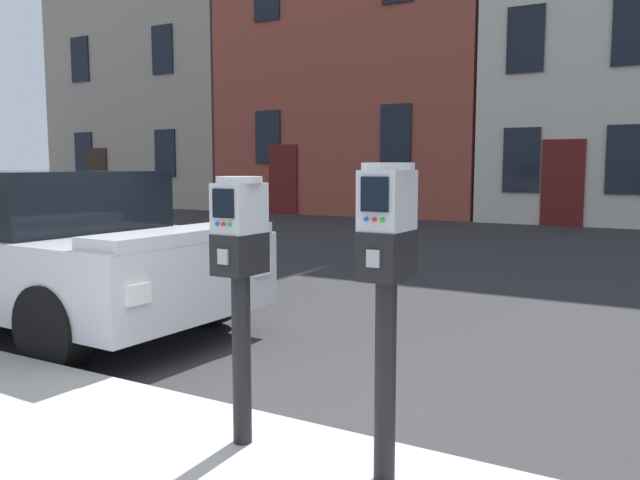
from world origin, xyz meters
TOP-DOWN VIEW (x-y plane):
  - ground_plane at (0.00, 0.00)m, footprint 160.00×160.00m
  - parking_meter_near_kerb at (-0.01, -0.17)m, footprint 0.22×0.25m
  - parking_meter_twin_adjacent at (0.74, -0.17)m, footprint 0.22×0.25m
  - parked_car_white_suv at (-3.58, 1.23)m, footprint 4.48×1.98m
  - townhouse_orange_brick at (-15.93, 17.34)m, footprint 8.09×6.73m
  - townhouse_brownstone at (-7.55, 17.41)m, footprint 8.49×6.88m

SIDE VIEW (x-z plane):
  - ground_plane at x=0.00m, z-range 0.00..0.00m
  - parked_car_white_suv at x=-3.58m, z-range 0.04..1.46m
  - parking_meter_near_kerb at x=-0.01m, z-range 0.38..1.66m
  - parking_meter_twin_adjacent at x=0.74m, z-range 0.39..1.74m
  - townhouse_brownstone at x=-7.55m, z-range 0.00..12.77m
  - townhouse_orange_brick at x=-15.93m, z-range 0.00..13.73m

